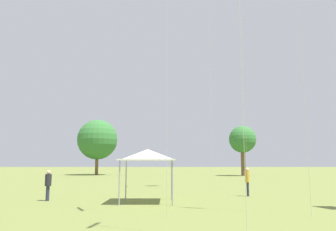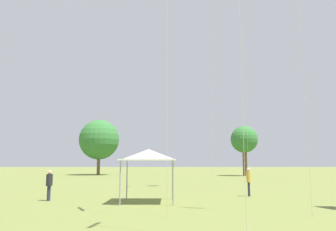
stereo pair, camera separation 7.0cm
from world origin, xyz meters
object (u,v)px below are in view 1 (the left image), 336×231
at_px(distant_tree_0, 243,140).
at_px(canopy_tent, 148,155).
at_px(person_standing_0, 48,183).
at_px(distant_tree_1, 98,140).
at_px(person_standing_2, 248,178).

bearing_deg(distant_tree_0, canopy_tent, -110.79).
distance_m(person_standing_0, canopy_tent, 6.03).
distance_m(person_standing_0, distant_tree_0, 40.08).
bearing_deg(person_standing_0, distant_tree_1, 11.72).
height_order(canopy_tent, distant_tree_1, distant_tree_1).
height_order(person_standing_2, canopy_tent, canopy_tent).
distance_m(person_standing_2, canopy_tent, 7.28).
bearing_deg(canopy_tent, distant_tree_1, 106.12).
bearing_deg(person_standing_2, distant_tree_1, -8.39).
xyz_separation_m(person_standing_0, distant_tree_0, (19.25, 34.82, 4.82)).
height_order(person_standing_0, distant_tree_1, distant_tree_1).
relative_size(canopy_tent, distant_tree_1, 0.32).
distance_m(person_standing_0, person_standing_2, 12.42).
relative_size(person_standing_2, canopy_tent, 0.60).
relative_size(distant_tree_0, distant_tree_1, 0.85).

